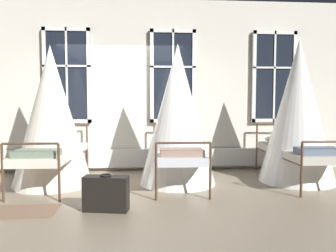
# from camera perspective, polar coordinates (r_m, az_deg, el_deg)

# --- Properties ---
(ground) EXTENTS (20.60, 20.60, 0.00)m
(ground) POSITION_cam_1_polar(r_m,az_deg,el_deg) (5.70, -8.76, -9.84)
(ground) COLOR gray
(back_wall_with_windows) EXTENTS (11.30, 0.10, 3.42)m
(back_wall_with_windows) POSITION_cam_1_polar(r_m,az_deg,el_deg) (6.77, -8.10, 6.93)
(back_wall_with_windows) COLOR beige
(back_wall_with_windows) RESTS_ON ground
(window_bank) EXTENTS (7.17, 0.10, 2.75)m
(window_bank) POSITION_cam_1_polar(r_m,az_deg,el_deg) (6.65, -8.12, 1.19)
(window_bank) COLOR black
(window_bank) RESTS_ON ground
(cot_second) EXTENTS (1.28, 2.02, 2.30)m
(cot_second) POSITION_cam_1_polar(r_m,az_deg,el_deg) (5.77, -19.44, 1.33)
(cot_second) COLOR #4C3323
(cot_second) RESTS_ON ground
(cot_third) EXTENTS (1.28, 2.02, 2.34)m
(cot_third) POSITION_cam_1_polar(r_m,az_deg,el_deg) (5.54, 1.66, 1.63)
(cot_third) COLOR #4C3323
(cot_third) RESTS_ON ground
(cot_fourth) EXTENTS (1.28, 2.02, 2.45)m
(cot_fourth) POSITION_cam_1_polar(r_m,az_deg,el_deg) (6.10, 21.48, 2.08)
(cot_fourth) COLOR #4C3323
(cot_fourth) RESTS_ON ground
(rug_second) EXTENTS (0.81, 0.57, 0.01)m
(rug_second) POSITION_cam_1_polar(r_m,az_deg,el_deg) (4.61, -23.55, -13.38)
(rug_second) COLOR brown
(rug_second) RESTS_ON ground
(suitcase_dark) EXTENTS (0.59, 0.30, 0.47)m
(suitcase_dark) POSITION_cam_1_polar(r_m,az_deg,el_deg) (4.30, -10.64, -11.36)
(suitcase_dark) COLOR black
(suitcase_dark) RESTS_ON ground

